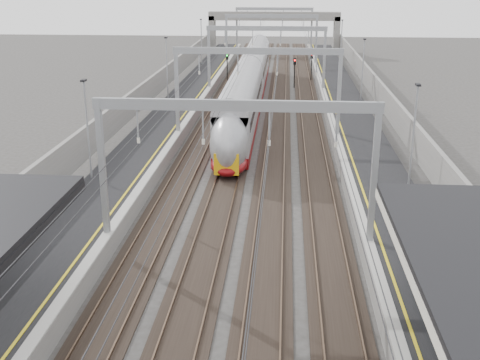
# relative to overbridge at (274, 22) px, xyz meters

# --- Properties ---
(platform_left) EXTENTS (4.00, 120.00, 1.00)m
(platform_left) POSITION_rel_overbridge_xyz_m (-8.00, -55.00, -4.81)
(platform_left) COLOR black
(platform_left) RESTS_ON ground
(platform_right) EXTENTS (4.00, 120.00, 1.00)m
(platform_right) POSITION_rel_overbridge_xyz_m (8.00, -55.00, -4.81)
(platform_right) COLOR black
(platform_right) RESTS_ON ground
(tracks) EXTENTS (11.40, 140.00, 0.20)m
(tracks) POSITION_rel_overbridge_xyz_m (0.00, -55.00, -5.26)
(tracks) COLOR black
(tracks) RESTS_ON ground
(overhead_line) EXTENTS (13.00, 140.00, 6.60)m
(overhead_line) POSITION_rel_overbridge_xyz_m (0.00, -48.38, 0.83)
(overhead_line) COLOR gray
(overhead_line) RESTS_ON platform_left
(overbridge) EXTENTS (22.00, 2.20, 6.90)m
(overbridge) POSITION_rel_overbridge_xyz_m (0.00, 0.00, 0.00)
(overbridge) COLOR slate
(overbridge) RESTS_ON ground
(wall_left) EXTENTS (0.30, 120.00, 3.20)m
(wall_left) POSITION_rel_overbridge_xyz_m (-11.20, -55.00, -3.71)
(wall_left) COLOR slate
(wall_left) RESTS_ON ground
(wall_right) EXTENTS (0.30, 120.00, 3.20)m
(wall_right) POSITION_rel_overbridge_xyz_m (11.20, -55.00, -3.71)
(wall_right) COLOR slate
(wall_right) RESTS_ON ground
(train) EXTENTS (2.58, 47.08, 4.09)m
(train) POSITION_rel_overbridge_xyz_m (-1.50, -45.61, -3.30)
(train) COLOR maroon
(train) RESTS_ON ground
(signal_green) EXTENTS (0.32, 0.32, 3.48)m
(signal_green) POSITION_rel_overbridge_xyz_m (-5.20, -28.52, -2.89)
(signal_green) COLOR black
(signal_green) RESTS_ON ground
(signal_red_near) EXTENTS (0.32, 0.32, 3.48)m
(signal_red_near) POSITION_rel_overbridge_xyz_m (3.20, -32.38, -2.89)
(signal_red_near) COLOR black
(signal_red_near) RESTS_ON ground
(signal_red_far) EXTENTS (0.32, 0.32, 3.48)m
(signal_red_far) POSITION_rel_overbridge_xyz_m (5.40, -26.98, -2.89)
(signal_red_far) COLOR black
(signal_red_far) RESTS_ON ground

